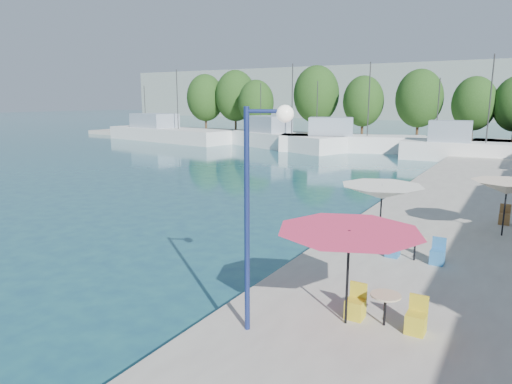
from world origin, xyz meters
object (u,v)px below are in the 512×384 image
Objects in this scene: trawler_04 at (466,150)px; umbrella_cream at (507,188)px; trawler_03 at (348,142)px; umbrella_white at (382,192)px; umbrella_pink at (349,241)px; street_lamp at (262,179)px; trawler_02 at (280,139)px; trawler_01 at (166,133)px.

trawler_04 is 28.36m from umbrella_cream.
trawler_04 is at bearing -30.51° from trawler_03.
trawler_04 is at bearing 91.07° from umbrella_white.
trawler_03 is 4.97× the size of umbrella_pink.
street_lamp reaches higher than umbrella_cream.
umbrella_pink reaches higher than umbrella_white.
umbrella_cream is at bearing 44.42° from street_lamp.
trawler_03 is 43.53m from street_lamp.
umbrella_cream is (4.42, -27.98, 1.40)m from trawler_04.
trawler_02 is 45.63m from umbrella_pink.
trawler_03 is (8.42, 0.67, 0.00)m from trawler_02.
trawler_02 reaches higher than umbrella_white.
trawler_03 reaches higher than umbrella_cream.
umbrella_cream is (2.74, 9.82, -0.12)m from umbrella_pink.
umbrella_white is (-1.09, 6.61, -0.12)m from umbrella_pink.
street_lamp is at bearing -111.10° from umbrella_cream.
trawler_03 reaches higher than umbrella_white.
trawler_03 reaches higher than street_lamp.
trawler_03 reaches higher than umbrella_pink.
trawler_04 reaches higher than umbrella_pink.
umbrella_pink is 2.49m from street_lamp.
umbrella_pink is (41.32, -40.18, 1.53)m from trawler_01.
trawler_02 is 1.36× the size of trawler_04.
trawler_03 is at bearing 109.47° from umbrella_pink.
umbrella_white is (21.56, -32.98, 1.41)m from trawler_02.
umbrella_white is 0.59× the size of street_lamp.
trawler_01 reaches higher than umbrella_white.
trawler_02 is at bearing 92.84° from street_lamp.
trawler_03 is at bearing 9.46° from trawler_01.
trawler_03 is 1.30× the size of trawler_04.
trawler_02 is (18.67, -0.60, 0.00)m from trawler_01.
trawler_02 reaches higher than street_lamp.
trawler_04 is 4.29× the size of umbrella_white.
trawler_04 is (39.65, -2.38, 0.00)m from trawler_01.
umbrella_white is 1.16× the size of umbrella_cream.
umbrella_white is at bearing 99.40° from umbrella_pink.
trawler_01 is 18.68m from trawler_02.
umbrella_pink is 10.20m from umbrella_cream.
umbrella_pink is at bearing -91.55° from trawler_04.
trawler_04 is 39.20m from street_lamp.
umbrella_pink is (14.23, -40.25, 1.53)m from trawler_03.
street_lamp is at bearing -93.89° from trawler_04.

